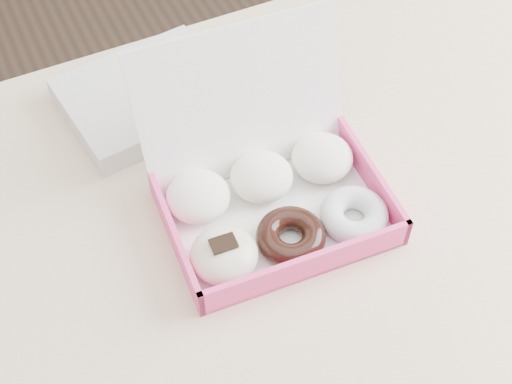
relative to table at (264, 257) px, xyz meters
name	(u,v)px	position (x,y,z in m)	size (l,w,h in m)	color
table	(264,257)	(0.00, 0.00, 0.00)	(1.20, 0.80, 0.75)	#CDB087
donut_box	(269,193)	(0.01, 0.02, 0.11)	(0.29, 0.27, 0.19)	white
newspapers	(147,96)	(-0.06, 0.26, 0.10)	(0.22, 0.18, 0.04)	silver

